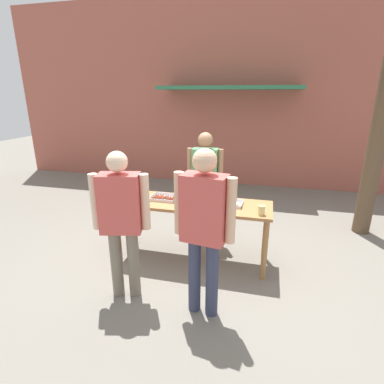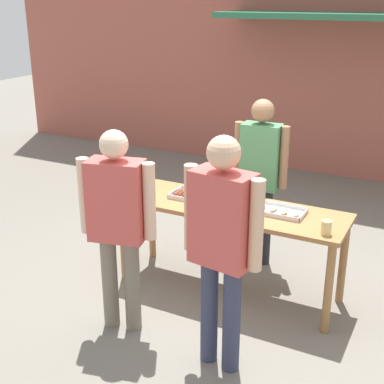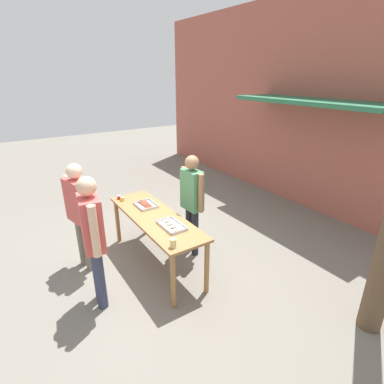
{
  "view_description": "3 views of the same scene",
  "coord_description": "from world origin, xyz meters",
  "px_view_note": "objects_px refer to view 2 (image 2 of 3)",
  "views": [
    {
      "loc": [
        0.94,
        -3.71,
        2.28
      ],
      "look_at": [
        0.0,
        0.0,
        1.02
      ],
      "focal_mm": 28.0,
      "sensor_mm": 36.0,
      "label": 1
    },
    {
      "loc": [
        1.76,
        -4.17,
        2.68
      ],
      "look_at": [
        -0.41,
        0.04,
        0.92
      ],
      "focal_mm": 50.0,
      "sensor_mm": 36.0,
      "label": 2
    },
    {
      "loc": [
        3.78,
        -1.8,
        2.92
      ],
      "look_at": [
        0.04,
        0.66,
        1.13
      ],
      "focal_mm": 28.0,
      "sensor_mm": 36.0,
      "label": 3
    }
  ],
  "objects_px": {
    "condiment_jar_mustard": "(131,193)",
    "beer_cup": "(326,228)",
    "person_customer_holding_hotdog": "(118,216)",
    "person_customer_with_cup": "(222,236)",
    "food_tray_sausages": "(191,195)",
    "condiment_jar_ketchup": "(140,195)",
    "person_server_behind_table": "(260,168)",
    "food_tray_buns": "(279,211)"
  },
  "relations": [
    {
      "from": "condiment_jar_mustard",
      "to": "beer_cup",
      "type": "height_order",
      "value": "beer_cup"
    },
    {
      "from": "beer_cup",
      "to": "person_customer_holding_hotdog",
      "type": "distance_m",
      "value": 1.67
    },
    {
      "from": "person_customer_with_cup",
      "to": "food_tray_sausages",
      "type": "bearing_deg",
      "value": -44.82
    },
    {
      "from": "condiment_jar_ketchup",
      "to": "person_customer_holding_hotdog",
      "type": "height_order",
      "value": "person_customer_holding_hotdog"
    },
    {
      "from": "condiment_jar_mustard",
      "to": "person_server_behind_table",
      "type": "bearing_deg",
      "value": 42.12
    },
    {
      "from": "food_tray_buns",
      "to": "person_customer_holding_hotdog",
      "type": "xyz_separation_m",
      "value": [
        -1.0,
        -1.01,
        0.14
      ]
    },
    {
      "from": "person_customer_holding_hotdog",
      "to": "person_server_behind_table",
      "type": "bearing_deg",
      "value": -123.19
    },
    {
      "from": "food_tray_buns",
      "to": "person_customer_with_cup",
      "type": "relative_size",
      "value": 0.25
    },
    {
      "from": "food_tray_sausages",
      "to": "condiment_jar_mustard",
      "type": "xyz_separation_m",
      "value": [
        -0.52,
        -0.26,
        0.02
      ]
    },
    {
      "from": "person_customer_holding_hotdog",
      "to": "person_customer_with_cup",
      "type": "distance_m",
      "value": 0.94
    },
    {
      "from": "condiment_jar_ketchup",
      "to": "person_customer_with_cup",
      "type": "xyz_separation_m",
      "value": [
        1.22,
        -0.84,
        0.18
      ]
    },
    {
      "from": "food_tray_sausages",
      "to": "person_server_behind_table",
      "type": "xyz_separation_m",
      "value": [
        0.45,
        0.62,
        0.17
      ]
    },
    {
      "from": "condiment_jar_mustard",
      "to": "person_server_behind_table",
      "type": "xyz_separation_m",
      "value": [
        0.97,
        0.88,
        0.15
      ]
    },
    {
      "from": "food_tray_buns",
      "to": "person_server_behind_table",
      "type": "distance_m",
      "value": 0.76
    },
    {
      "from": "food_tray_sausages",
      "to": "person_customer_with_cup",
      "type": "xyz_separation_m",
      "value": [
        0.8,
        -1.08,
        0.2
      ]
    },
    {
      "from": "food_tray_sausages",
      "to": "condiment_jar_ketchup",
      "type": "relative_size",
      "value": 5.02
    },
    {
      "from": "food_tray_sausages",
      "to": "condiment_jar_mustard",
      "type": "relative_size",
      "value": 5.02
    },
    {
      "from": "food_tray_buns",
      "to": "condiment_jar_mustard",
      "type": "xyz_separation_m",
      "value": [
        -1.38,
        -0.26,
        0.01
      ]
    },
    {
      "from": "food_tray_sausages",
      "to": "condiment_jar_ketchup",
      "type": "bearing_deg",
      "value": -149.59
    },
    {
      "from": "food_tray_sausages",
      "to": "person_server_behind_table",
      "type": "relative_size",
      "value": 0.21
    },
    {
      "from": "food_tray_sausages",
      "to": "person_server_behind_table",
      "type": "bearing_deg",
      "value": 53.73
    },
    {
      "from": "food_tray_sausages",
      "to": "person_server_behind_table",
      "type": "height_order",
      "value": "person_server_behind_table"
    },
    {
      "from": "person_customer_with_cup",
      "to": "condiment_jar_ketchup",
      "type": "bearing_deg",
      "value": -25.87
    },
    {
      "from": "condiment_jar_mustard",
      "to": "beer_cup",
      "type": "distance_m",
      "value": 1.86
    },
    {
      "from": "condiment_jar_mustard",
      "to": "food_tray_buns",
      "type": "bearing_deg",
      "value": 10.6
    },
    {
      "from": "condiment_jar_ketchup",
      "to": "person_customer_with_cup",
      "type": "distance_m",
      "value": 1.49
    },
    {
      "from": "beer_cup",
      "to": "person_customer_with_cup",
      "type": "height_order",
      "value": "person_customer_with_cup"
    },
    {
      "from": "condiment_jar_mustard",
      "to": "food_tray_sausages",
      "type": "bearing_deg",
      "value": 26.66
    },
    {
      "from": "person_server_behind_table",
      "to": "condiment_jar_ketchup",
      "type": "bearing_deg",
      "value": -137.95
    },
    {
      "from": "food_tray_sausages",
      "to": "condiment_jar_ketchup",
      "type": "height_order",
      "value": "condiment_jar_ketchup"
    },
    {
      "from": "beer_cup",
      "to": "person_customer_holding_hotdog",
      "type": "relative_size",
      "value": 0.07
    },
    {
      "from": "food_tray_sausages",
      "to": "condiment_jar_mustard",
      "type": "distance_m",
      "value": 0.58
    },
    {
      "from": "food_tray_sausages",
      "to": "beer_cup",
      "type": "xyz_separation_m",
      "value": [
        1.35,
        -0.26,
        0.04
      ]
    },
    {
      "from": "food_tray_sausages",
      "to": "person_customer_holding_hotdog",
      "type": "relative_size",
      "value": 0.22
    },
    {
      "from": "food_tray_buns",
      "to": "condiment_jar_mustard",
      "type": "height_order",
      "value": "condiment_jar_mustard"
    },
    {
      "from": "condiment_jar_ketchup",
      "to": "beer_cup",
      "type": "bearing_deg",
      "value": -0.34
    },
    {
      "from": "condiment_jar_ketchup",
      "to": "person_customer_with_cup",
      "type": "height_order",
      "value": "person_customer_with_cup"
    },
    {
      "from": "food_tray_buns",
      "to": "condiment_jar_ketchup",
      "type": "relative_size",
      "value": 6.14
    },
    {
      "from": "condiment_jar_ketchup",
      "to": "beer_cup",
      "type": "xyz_separation_m",
      "value": [
        1.76,
        -0.01,
        0.03
      ]
    },
    {
      "from": "condiment_jar_ketchup",
      "to": "beer_cup",
      "type": "height_order",
      "value": "beer_cup"
    },
    {
      "from": "person_customer_holding_hotdog",
      "to": "person_customer_with_cup",
      "type": "relative_size",
      "value": 0.95
    },
    {
      "from": "food_tray_buns",
      "to": "person_customer_holding_hotdog",
      "type": "height_order",
      "value": "person_customer_holding_hotdog"
    }
  ]
}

